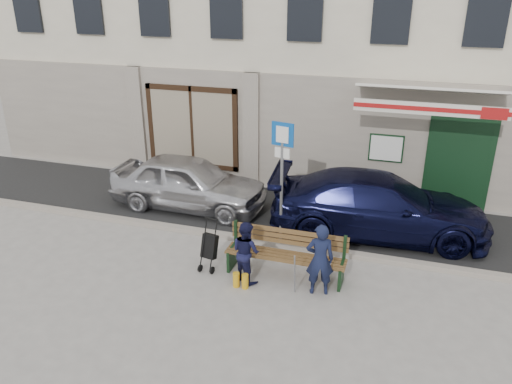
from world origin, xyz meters
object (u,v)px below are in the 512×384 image
at_px(woman, 246,251).
at_px(bench, 283,255).
at_px(car_silver, 188,182).
at_px(man, 320,260).
at_px(parking_sign, 282,163).
at_px(car_navy, 379,205).
at_px(stroller, 209,247).

bearing_deg(woman, bench, -119.05).
distance_m(car_silver, man, 4.89).
xyz_separation_m(parking_sign, man, (1.22, -1.80, -1.14)).
bearing_deg(man, bench, -40.70).
relative_size(car_silver, woman, 3.22).
distance_m(car_navy, bench, 2.93).
relative_size(woman, stroller, 1.18).
bearing_deg(woman, car_silver, -16.71).
distance_m(car_silver, parking_sign, 3.17).
relative_size(man, stroller, 1.34).
distance_m(car_silver, stroller, 3.13).
distance_m(woman, stroller, 0.88).
distance_m(car_navy, parking_sign, 2.56).
relative_size(car_silver, car_navy, 0.82).
relative_size(car_silver, stroller, 3.79).
xyz_separation_m(car_navy, parking_sign, (-2.06, -1.00, 1.14)).
xyz_separation_m(car_silver, stroller, (1.66, -2.65, -0.21)).
relative_size(car_navy, man, 3.45).
bearing_deg(man, car_navy, -121.18).
height_order(bench, stroller, stroller).
bearing_deg(car_silver, man, -125.02).
bearing_deg(bench, woman, -150.77).
relative_size(bench, stroller, 2.25).
relative_size(car_silver, bench, 1.69).
bearing_deg(bench, parking_sign, 106.72).
bearing_deg(bench, man, -26.21).
height_order(car_silver, bench, car_silver).
xyz_separation_m(car_navy, woman, (-2.29, -2.78, -0.09)).
xyz_separation_m(car_silver, car_navy, (4.81, -0.06, 0.03)).
height_order(car_navy, stroller, car_navy).
height_order(bench, man, man).
xyz_separation_m(car_navy, man, (-0.84, -2.81, -0.00)).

